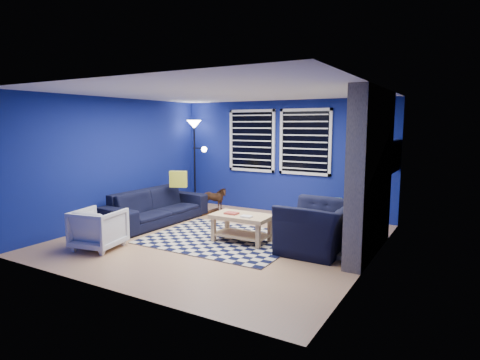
{
  "coord_description": "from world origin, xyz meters",
  "views": [
    {
      "loc": [
        3.66,
        -5.69,
        1.98
      ],
      "look_at": [
        0.19,
        0.3,
        1.01
      ],
      "focal_mm": 30.0,
      "sensor_mm": 36.0,
      "label": 1
    }
  ],
  "objects_px": {
    "floor_lamp": "(195,136)",
    "tv": "(394,156)",
    "armchair_bent": "(99,229)",
    "cabinet": "(331,213)",
    "sofa": "(156,207)",
    "coffee_table": "(242,222)",
    "armchair_big": "(318,227)",
    "rocking_horse": "(213,199)"
  },
  "relations": [
    {
      "from": "tv",
      "to": "floor_lamp",
      "type": "bearing_deg",
      "value": 178.27
    },
    {
      "from": "rocking_horse",
      "to": "sofa",
      "type": "bearing_deg",
      "value": 135.41
    },
    {
      "from": "rocking_horse",
      "to": "cabinet",
      "type": "distance_m",
      "value": 2.6
    },
    {
      "from": "rocking_horse",
      "to": "coffee_table",
      "type": "xyz_separation_m",
      "value": [
        1.62,
        -1.55,
        0.01
      ]
    },
    {
      "from": "coffee_table",
      "to": "sofa",
      "type": "bearing_deg",
      "value": 171.94
    },
    {
      "from": "armchair_bent",
      "to": "cabinet",
      "type": "distance_m",
      "value": 4.33
    },
    {
      "from": "armchair_big",
      "to": "rocking_horse",
      "type": "relative_size",
      "value": 1.9
    },
    {
      "from": "rocking_horse",
      "to": "floor_lamp",
      "type": "distance_m",
      "value": 1.73
    },
    {
      "from": "armchair_big",
      "to": "cabinet",
      "type": "distance_m",
      "value": 1.77
    },
    {
      "from": "rocking_horse",
      "to": "cabinet",
      "type": "height_order",
      "value": "rocking_horse"
    },
    {
      "from": "sofa",
      "to": "cabinet",
      "type": "bearing_deg",
      "value": -60.82
    },
    {
      "from": "tv",
      "to": "sofa",
      "type": "distance_m",
      "value": 4.66
    },
    {
      "from": "armchair_bent",
      "to": "coffee_table",
      "type": "relative_size",
      "value": 0.7
    },
    {
      "from": "armchair_bent",
      "to": "floor_lamp",
      "type": "distance_m",
      "value": 3.89
    },
    {
      "from": "armchair_big",
      "to": "floor_lamp",
      "type": "xyz_separation_m",
      "value": [
        -3.79,
        1.96,
        1.31
      ]
    },
    {
      "from": "sofa",
      "to": "armchair_big",
      "type": "height_order",
      "value": "armchair_big"
    },
    {
      "from": "floor_lamp",
      "to": "armchair_bent",
      "type": "bearing_deg",
      "value": -78.68
    },
    {
      "from": "rocking_horse",
      "to": "armchair_big",
      "type": "bearing_deg",
      "value": -136.61
    },
    {
      "from": "floor_lamp",
      "to": "cabinet",
      "type": "bearing_deg",
      "value": -3.78
    },
    {
      "from": "tv",
      "to": "armchair_bent",
      "type": "height_order",
      "value": "tv"
    },
    {
      "from": "tv",
      "to": "armchair_bent",
      "type": "distance_m",
      "value": 5.28
    },
    {
      "from": "coffee_table",
      "to": "cabinet",
      "type": "xyz_separation_m",
      "value": [
        0.95,
        1.9,
        -0.11
      ]
    },
    {
      "from": "tv",
      "to": "armchair_big",
      "type": "bearing_deg",
      "value": -113.07
    },
    {
      "from": "sofa",
      "to": "coffee_table",
      "type": "xyz_separation_m",
      "value": [
        2.16,
        -0.31,
        0.01
      ]
    },
    {
      "from": "sofa",
      "to": "armchair_bent",
      "type": "height_order",
      "value": "sofa"
    },
    {
      "from": "coffee_table",
      "to": "cabinet",
      "type": "bearing_deg",
      "value": 63.5
    },
    {
      "from": "coffee_table",
      "to": "floor_lamp",
      "type": "height_order",
      "value": "floor_lamp"
    },
    {
      "from": "tv",
      "to": "floor_lamp",
      "type": "height_order",
      "value": "floor_lamp"
    },
    {
      "from": "armchair_bent",
      "to": "rocking_horse",
      "type": "bearing_deg",
      "value": -104.16
    },
    {
      "from": "armchair_big",
      "to": "rocking_horse",
      "type": "distance_m",
      "value": 3.21
    },
    {
      "from": "tv",
      "to": "cabinet",
      "type": "relative_size",
      "value": 1.84
    },
    {
      "from": "sofa",
      "to": "rocking_horse",
      "type": "distance_m",
      "value": 1.35
    },
    {
      "from": "rocking_horse",
      "to": "cabinet",
      "type": "xyz_separation_m",
      "value": [
        2.57,
        0.36,
        -0.1
      ]
    },
    {
      "from": "armchair_bent",
      "to": "cabinet",
      "type": "height_order",
      "value": "armchair_bent"
    },
    {
      "from": "floor_lamp",
      "to": "tv",
      "type": "bearing_deg",
      "value": -1.73
    },
    {
      "from": "tv",
      "to": "rocking_horse",
      "type": "xyz_separation_m",
      "value": [
        -3.67,
        -0.45,
        -1.06
      ]
    },
    {
      "from": "sofa",
      "to": "rocking_horse",
      "type": "height_order",
      "value": "sofa"
    },
    {
      "from": "tv",
      "to": "floor_lamp",
      "type": "distance_m",
      "value": 4.58
    },
    {
      "from": "sofa",
      "to": "floor_lamp",
      "type": "height_order",
      "value": "floor_lamp"
    },
    {
      "from": "rocking_horse",
      "to": "floor_lamp",
      "type": "height_order",
      "value": "floor_lamp"
    },
    {
      "from": "armchair_bent",
      "to": "floor_lamp",
      "type": "xyz_separation_m",
      "value": [
        -0.72,
        3.57,
        1.38
      ]
    },
    {
      "from": "armchair_bent",
      "to": "floor_lamp",
      "type": "relative_size",
      "value": 0.34
    }
  ]
}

